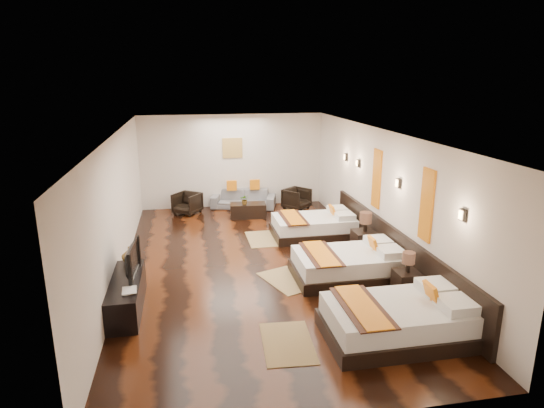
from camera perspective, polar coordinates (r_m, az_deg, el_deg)
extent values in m
cube|color=black|center=(9.97, -1.83, -7.45)|extent=(5.50, 9.50, 0.01)
cube|color=white|center=(9.24, -1.98, 8.75)|extent=(5.50, 9.50, 0.01)
cube|color=silver|center=(14.11, -4.88, 5.31)|extent=(5.50, 0.01, 2.80)
cube|color=silver|center=(9.50, -18.51, -0.48)|extent=(0.01, 9.50, 2.80)
cube|color=silver|center=(10.27, 13.44, 1.07)|extent=(0.01, 9.50, 2.80)
cube|color=black|center=(9.85, 14.75, -5.45)|extent=(0.08, 6.60, 0.90)
cube|color=black|center=(7.62, 15.11, -14.76)|extent=(2.23, 1.38, 0.23)
cube|color=white|center=(7.48, 15.26, -12.93)|extent=(2.12, 1.27, 0.32)
cube|color=orange|center=(7.59, 19.09, -10.41)|extent=(0.17, 0.34, 0.34)
cube|color=#38190F|center=(7.18, 11.05, -12.37)|extent=(0.58, 1.40, 0.02)
cube|color=orange|center=(7.18, 11.06, -12.26)|extent=(0.40, 1.40, 0.02)
cube|color=black|center=(9.43, 9.30, -8.30)|extent=(2.15, 1.33, 0.23)
cube|color=white|center=(9.33, 9.37, -6.80)|extent=(2.05, 1.23, 0.31)
cube|color=orange|center=(9.41, 12.40, -4.95)|extent=(0.16, 0.33, 0.33)
cube|color=#38190F|center=(9.10, 6.06, -6.14)|extent=(0.56, 1.35, 0.02)
cube|color=orange|center=(9.09, 6.06, -6.05)|extent=(0.39, 1.35, 0.02)
cube|color=black|center=(11.67, 5.13, -3.45)|extent=(2.04, 1.26, 0.21)
cube|color=white|center=(11.59, 5.16, -2.27)|extent=(1.94, 1.17, 0.29)
cube|color=orange|center=(11.65, 7.49, -0.90)|extent=(0.15, 0.31, 0.31)
cube|color=#38190F|center=(11.41, 2.60, -1.69)|extent=(0.53, 1.28, 0.02)
cube|color=orange|center=(11.41, 2.60, -1.62)|extent=(0.37, 1.28, 0.02)
cube|color=black|center=(8.87, 16.25, -9.43)|extent=(0.43, 0.43, 0.48)
cylinder|color=black|center=(8.74, 16.42, -7.43)|extent=(0.08, 0.08, 0.19)
cylinder|color=#3F2619|center=(8.67, 16.50, -6.38)|extent=(0.23, 0.23, 0.21)
cube|color=black|center=(10.58, 11.31, -4.74)|extent=(0.50, 0.50, 0.56)
cylinder|color=black|center=(10.45, 11.42, -2.72)|extent=(0.09, 0.09, 0.22)
cylinder|color=#3F2619|center=(10.39, 11.48, -1.67)|extent=(0.27, 0.27, 0.25)
cube|color=#997D4E|center=(7.28, 1.93, -16.73)|extent=(0.83, 1.25, 0.01)
cube|color=#997D4E|center=(9.23, 1.90, -9.36)|extent=(1.12, 1.39, 0.01)
cube|color=#997D4E|center=(11.44, -1.12, -4.32)|extent=(0.76, 1.20, 0.01)
cube|color=black|center=(8.44, -17.46, -10.60)|extent=(0.50, 1.80, 0.55)
imported|color=black|center=(8.37, -17.30, -6.61)|extent=(0.20, 1.00, 0.57)
imported|color=black|center=(7.89, -18.02, -10.23)|extent=(0.25, 0.32, 0.03)
imported|color=brown|center=(8.98, -17.15, -5.99)|extent=(0.36, 0.36, 0.31)
imported|color=slate|center=(14.09, -3.54, 0.65)|extent=(2.05, 1.24, 0.56)
imported|color=black|center=(13.65, -10.42, 0.08)|extent=(0.95, 0.95, 0.63)
imported|color=black|center=(13.95, 3.06, 0.66)|extent=(0.96, 0.96, 0.63)
cube|color=black|center=(13.15, -2.98, -0.78)|extent=(1.03, 0.57, 0.40)
imported|color=#2E5F1F|center=(12.98, -3.37, 0.56)|extent=(0.30, 0.28, 0.28)
cube|color=#D86014|center=(8.55, 18.54, -0.13)|extent=(0.04, 0.40, 1.30)
cube|color=#D86014|center=(10.47, 12.78, 3.06)|extent=(0.04, 0.40, 1.30)
cube|color=black|center=(7.60, 22.46, -1.24)|extent=(0.06, 0.12, 0.18)
cube|color=#FFD18C|center=(7.59, 22.27, -1.26)|extent=(0.02, 0.10, 0.14)
cube|color=black|center=(9.45, 15.33, 2.51)|extent=(0.06, 0.12, 0.18)
cube|color=#FFD18C|center=(9.44, 15.16, 2.50)|extent=(0.02, 0.10, 0.14)
cube|color=black|center=(11.43, 10.58, 4.98)|extent=(0.06, 0.12, 0.18)
cube|color=#FFD18C|center=(11.42, 10.43, 4.98)|extent=(0.02, 0.10, 0.14)
cube|color=black|center=(12.26, 9.07, 5.75)|extent=(0.06, 0.12, 0.18)
cube|color=#FFD18C|center=(12.25, 8.94, 5.75)|extent=(0.02, 0.10, 0.14)
cube|color=#AD873F|center=(14.03, -4.90, 6.90)|extent=(0.60, 0.04, 0.60)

